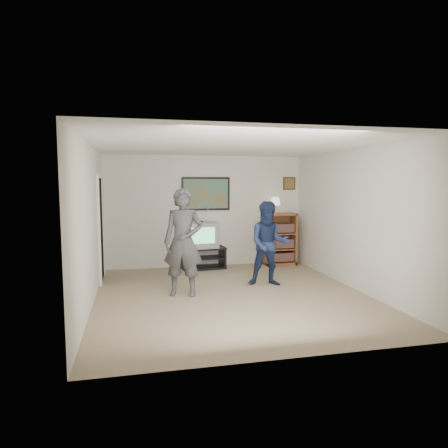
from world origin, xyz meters
name	(u,v)px	position (x,y,z in m)	size (l,w,h in m)	color
room_shell	(227,220)	(0.00, 0.35, 1.25)	(4.51, 5.00, 2.51)	#827653
media_stand	(203,258)	(-0.11, 2.23, 0.24)	(0.99, 0.61, 0.47)	black
crt_television	(201,235)	(-0.15, 2.23, 0.75)	(0.66, 0.56, 0.56)	gray
bookshelf	(279,239)	(1.70, 2.28, 0.60)	(0.73, 0.41, 1.19)	brown
table_lamp	(275,205)	(1.59, 2.29, 1.38)	(0.24, 0.24, 0.38)	#FFF8C1
person_tall	(183,242)	(-0.79, 0.21, 0.91)	(0.66, 0.44, 1.81)	#3D3D40
person_short	(269,244)	(0.83, 0.52, 0.78)	(0.76, 0.59, 1.56)	#1B274A
controller_left	(180,223)	(-0.81, 0.43, 1.21)	(0.03, 0.11, 0.03)	white
controller_right	(262,227)	(0.78, 0.77, 1.06)	(0.03, 0.11, 0.03)	white
poster	(206,194)	(0.00, 2.48, 1.65)	(1.10, 0.03, 0.75)	black
air_vent	(181,180)	(-0.55, 2.48, 1.95)	(0.28, 0.02, 0.14)	white
small_picture	(289,184)	(2.00, 2.48, 1.88)	(0.30, 0.03, 0.30)	#3E2B13
doorway	(100,229)	(-2.23, 1.60, 1.00)	(0.03, 0.85, 2.00)	black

